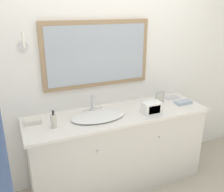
# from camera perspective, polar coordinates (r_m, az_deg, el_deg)

# --- Properties ---
(wall_back) EXTENTS (8.00, 0.18, 2.55)m
(wall_back) POSITION_cam_1_polar(r_m,az_deg,el_deg) (2.77, -1.43, 6.33)
(wall_back) COLOR white
(wall_back) RESTS_ON ground_plane
(vanity_counter) EXTENTS (1.94, 0.60, 0.87)m
(vanity_counter) POSITION_cam_1_polar(r_m,az_deg,el_deg) (2.83, 1.32, -11.97)
(vanity_counter) COLOR beige
(vanity_counter) RESTS_ON ground_plane
(sink_basin) EXTENTS (0.55, 0.37, 0.19)m
(sink_basin) POSITION_cam_1_polar(r_m,az_deg,el_deg) (2.52, -3.19, -4.55)
(sink_basin) COLOR white
(sink_basin) RESTS_ON vanity_counter
(soap_bottle) EXTENTS (0.05, 0.06, 0.17)m
(soap_bottle) POSITION_cam_1_polar(r_m,az_deg,el_deg) (2.35, -13.21, -5.54)
(soap_bottle) COLOR beige
(soap_bottle) RESTS_ON vanity_counter
(appliance_box) EXTENTS (0.19, 0.12, 0.13)m
(appliance_box) POSITION_cam_1_polar(r_m,az_deg,el_deg) (2.62, 9.07, -2.72)
(appliance_box) COLOR white
(appliance_box) RESTS_ON vanity_counter
(picture_frame) EXTENTS (0.12, 0.01, 0.14)m
(picture_frame) POSITION_cam_1_polar(r_m,az_deg,el_deg) (2.92, 10.88, -0.30)
(picture_frame) COLOR #B2B2B7
(picture_frame) RESTS_ON vanity_counter
(hand_towel_near_sink) EXTENTS (0.19, 0.10, 0.03)m
(hand_towel_near_sink) POSITION_cam_1_polar(r_m,az_deg,el_deg) (2.98, 15.95, -1.38)
(hand_towel_near_sink) COLOR #A8B7C6
(hand_towel_near_sink) RESTS_ON vanity_counter
(hand_towel_far_corner) EXTENTS (0.16, 0.14, 0.05)m
(hand_towel_far_corner) POSITION_cam_1_polar(r_m,az_deg,el_deg) (2.52, -17.69, -5.37)
(hand_towel_far_corner) COLOR silver
(hand_towel_far_corner) RESTS_ON vanity_counter
(metal_tray) EXTENTS (0.18, 0.11, 0.01)m
(metal_tray) POSITION_cam_1_polar(r_m,az_deg,el_deg) (3.14, 13.38, -0.27)
(metal_tray) COLOR silver
(metal_tray) RESTS_ON vanity_counter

